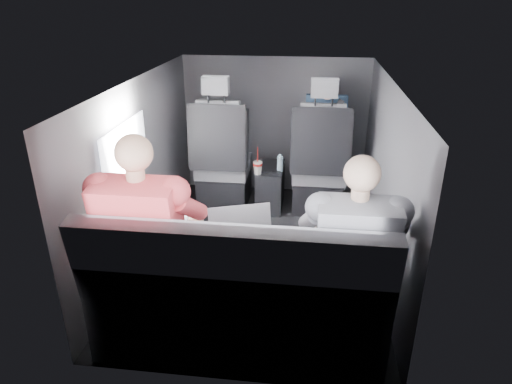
# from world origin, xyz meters

# --- Properties ---
(floor) EXTENTS (2.60, 2.60, 0.00)m
(floor) POSITION_xyz_m (0.00, 0.00, 0.00)
(floor) COLOR black
(floor) RESTS_ON ground
(ceiling) EXTENTS (2.60, 2.60, 0.00)m
(ceiling) POSITION_xyz_m (0.00, 0.00, 1.35)
(ceiling) COLOR #B2B2AD
(ceiling) RESTS_ON panel_back
(panel_left) EXTENTS (0.02, 2.60, 1.35)m
(panel_left) POSITION_xyz_m (-0.90, 0.00, 0.68)
(panel_left) COLOR #56565B
(panel_left) RESTS_ON floor
(panel_right) EXTENTS (0.02, 2.60, 1.35)m
(panel_right) POSITION_xyz_m (0.90, 0.00, 0.68)
(panel_right) COLOR #56565B
(panel_right) RESTS_ON floor
(panel_front) EXTENTS (1.80, 0.02, 1.35)m
(panel_front) POSITION_xyz_m (0.00, 1.30, 0.68)
(panel_front) COLOR #56565B
(panel_front) RESTS_ON floor
(panel_back) EXTENTS (1.80, 0.02, 1.35)m
(panel_back) POSITION_xyz_m (0.00, -1.30, 0.68)
(panel_back) COLOR #56565B
(panel_back) RESTS_ON floor
(side_window) EXTENTS (0.02, 0.75, 0.42)m
(side_window) POSITION_xyz_m (-0.88, -0.30, 0.90)
(side_window) COLOR white
(side_window) RESTS_ON panel_left
(seatbelt) EXTENTS (0.35, 0.11, 0.59)m
(seatbelt) POSITION_xyz_m (0.45, 0.67, 0.80)
(seatbelt) COLOR black
(seatbelt) RESTS_ON front_seat_right
(front_seat_left) EXTENTS (0.52, 0.58, 1.26)m
(front_seat_left) POSITION_xyz_m (-0.45, 0.84, 0.40)
(front_seat_left) COLOR black
(front_seat_left) RESTS_ON floor
(front_seat_right) EXTENTS (0.52, 0.58, 1.26)m
(front_seat_right) POSITION_xyz_m (0.45, 0.84, 0.40)
(front_seat_right) COLOR black
(front_seat_right) RESTS_ON floor
(center_console) EXTENTS (0.24, 0.48, 0.41)m
(center_console) POSITION_xyz_m (0.00, 0.88, 0.20)
(center_console) COLOR black
(center_console) RESTS_ON floor
(rear_bench) EXTENTS (1.60, 0.57, 0.92)m
(rear_bench) POSITION_xyz_m (0.00, -1.06, 0.31)
(rear_bench) COLOR slate
(rear_bench) RESTS_ON floor
(soda_cup) EXTENTS (0.08, 0.08, 0.25)m
(soda_cup) POSITION_xyz_m (-0.10, 0.70, 0.46)
(soda_cup) COLOR white
(soda_cup) RESTS_ON center_console
(water_bottle) EXTENTS (0.06, 0.06, 0.16)m
(water_bottle) POSITION_xyz_m (0.09, 0.79, 0.47)
(water_bottle) COLOR #AFCBED
(water_bottle) RESTS_ON center_console
(laptop_white) EXTENTS (0.37, 0.35, 0.25)m
(laptop_white) POSITION_xyz_m (-0.55, -0.77, 0.63)
(laptop_white) COLOR white
(laptop_white) RESTS_ON passenger_rear_left
(laptop_silver) EXTENTS (0.41, 0.42, 0.25)m
(laptop_silver) POSITION_xyz_m (-0.01, -0.79, 0.63)
(laptop_silver) COLOR #A6A5AA
(laptop_silver) RESTS_ON rear_bench
(laptop_black) EXTENTS (0.35, 0.35, 0.22)m
(laptop_black) POSITION_xyz_m (0.63, -0.74, 0.63)
(laptop_black) COLOR black
(laptop_black) RESTS_ON passenger_rear_right
(passenger_rear_left) EXTENTS (0.54, 0.65, 1.28)m
(passenger_rear_left) POSITION_xyz_m (-0.50, -0.97, 0.65)
(passenger_rear_left) COLOR #35353A
(passenger_rear_left) RESTS_ON rear_bench
(passenger_rear_right) EXTENTS (0.50, 0.62, 1.22)m
(passenger_rear_right) POSITION_xyz_m (0.60, -0.97, 0.63)
(passenger_rear_right) COLOR navy
(passenger_rear_right) RESTS_ON rear_bench
(passenger_front_right) EXTENTS (0.38, 0.38, 0.73)m
(passenger_front_right) POSITION_xyz_m (0.49, 1.10, 0.74)
(passenger_front_right) COLOR navy
(passenger_front_right) RESTS_ON front_seat_right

